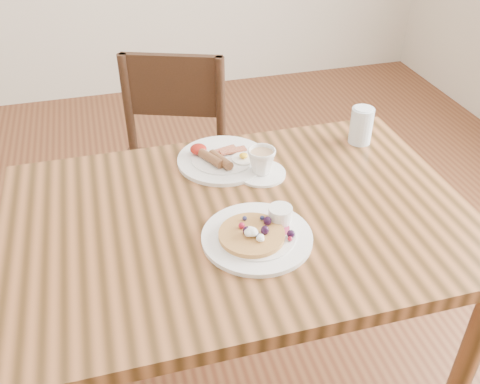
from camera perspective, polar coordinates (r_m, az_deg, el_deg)
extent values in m
cube|color=brown|center=(1.39, 0.00, -3.03)|extent=(1.20, 0.80, 0.04)
cylinder|color=brown|center=(1.65, 22.77, -17.12)|extent=(0.06, 0.06, 0.71)
cylinder|color=brown|center=(2.04, 12.21, -3.00)|extent=(0.06, 0.06, 0.71)
cylinder|color=brown|center=(1.88, -19.18, -8.33)|extent=(0.06, 0.06, 0.71)
cube|color=#341C13|center=(2.05, -7.53, 1.07)|extent=(0.54, 0.54, 0.04)
cylinder|color=#341C13|center=(2.10, -12.83, -6.80)|extent=(0.04, 0.04, 0.43)
cylinder|color=#341C13|center=(2.03, -2.97, -7.54)|extent=(0.04, 0.04, 0.43)
cylinder|color=#341C13|center=(2.36, -10.53, -0.99)|extent=(0.04, 0.04, 0.43)
cylinder|color=#341C13|center=(2.30, -1.83, -1.46)|extent=(0.04, 0.04, 0.43)
cylinder|color=#341C13|center=(2.06, -2.07, 8.59)|extent=(0.04, 0.04, 0.43)
cylinder|color=#341C13|center=(2.13, -11.83, 8.79)|extent=(0.04, 0.04, 0.43)
cube|color=#341C13|center=(2.06, -7.17, 11.21)|extent=(0.37, 0.16, 0.24)
cylinder|color=white|center=(1.30, 1.82, -4.86)|extent=(0.27, 0.27, 0.01)
cylinder|color=white|center=(1.29, 1.83, -4.62)|extent=(0.19, 0.19, 0.01)
cylinder|color=#B22D59|center=(1.31, 3.80, -3.85)|extent=(0.07, 0.07, 0.00)
cylinder|color=#C68C47|center=(1.28, 1.26, -4.57)|extent=(0.16, 0.16, 0.01)
ellipsoid|color=white|center=(1.26, 1.11, -4.16)|extent=(0.03, 0.03, 0.02)
ellipsoid|color=white|center=(1.25, 2.10, -4.88)|extent=(0.02, 0.02, 0.01)
cylinder|color=white|center=(1.32, 4.31, -2.39)|extent=(0.06, 0.06, 0.04)
cylinder|color=#591E07|center=(1.31, 4.34, -1.84)|extent=(0.05, 0.05, 0.00)
sphere|color=black|center=(1.29, 2.36, -3.41)|extent=(0.02, 0.02, 0.02)
sphere|color=#1E234C|center=(1.31, 1.96, -2.98)|extent=(0.01, 0.01, 0.01)
sphere|color=#1E234C|center=(1.31, 0.73, -2.82)|extent=(0.01, 0.01, 0.01)
sphere|color=#B21938|center=(1.29, 0.62, -3.53)|extent=(0.02, 0.02, 0.02)
sphere|color=black|center=(1.27, 0.57, -4.09)|extent=(0.02, 0.02, 0.02)
sphere|color=#1E234C|center=(1.26, 1.61, -4.72)|extent=(0.01, 0.01, 0.01)
sphere|color=black|center=(1.28, 2.25, -3.89)|extent=(0.02, 0.02, 0.02)
sphere|color=#1E234C|center=(1.27, 5.33, -5.06)|extent=(0.01, 0.01, 0.01)
sphere|color=#B21938|center=(1.30, 5.34, -3.92)|extent=(0.01, 0.01, 0.01)
sphere|color=black|center=(1.33, 4.53, -2.79)|extent=(0.02, 0.02, 0.02)
cylinder|color=white|center=(1.59, -1.83, 3.46)|extent=(0.27, 0.27, 0.01)
cylinder|color=white|center=(1.58, -1.83, 3.68)|extent=(0.19, 0.19, 0.01)
cylinder|color=brown|center=(1.55, -3.11, 3.60)|extent=(0.06, 0.10, 0.03)
cylinder|color=brown|center=(1.54, -2.08, 3.45)|extent=(0.06, 0.10, 0.03)
cube|color=maroon|center=(1.61, -1.75, 4.48)|extent=(0.08, 0.04, 0.01)
cube|color=maroon|center=(1.60, -0.75, 4.46)|extent=(0.08, 0.03, 0.01)
cylinder|color=white|center=(1.57, 0.38, 3.59)|extent=(0.07, 0.07, 0.00)
ellipsoid|color=yellow|center=(1.56, 0.38, 3.90)|extent=(0.03, 0.03, 0.01)
ellipsoid|color=#A5190F|center=(1.60, -4.47, 4.59)|extent=(0.05, 0.05, 0.03)
cylinder|color=white|center=(1.53, 2.28, 2.01)|extent=(0.14, 0.14, 0.01)
imported|color=white|center=(1.51, 2.31, 3.32)|extent=(0.11, 0.11, 0.07)
cylinder|color=tan|center=(1.49, 2.34, 4.13)|extent=(0.07, 0.07, 0.00)
cylinder|color=silver|center=(1.70, 12.81, 6.93)|extent=(0.07, 0.07, 0.11)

